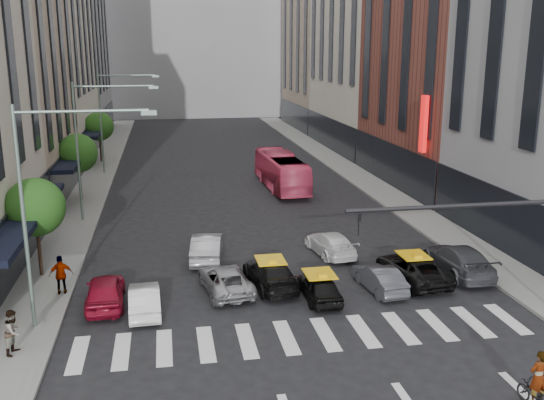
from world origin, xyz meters
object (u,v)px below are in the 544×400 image
car_white_front (144,299)px  pedestrian_near (13,332)px  motorcycle (536,397)px  streetlamp_far (111,109)px  streetlamp_mid (91,133)px  bus (281,171)px  car_red (105,291)px  taxi_left (271,274)px  taxi_center (319,287)px  pedestrian_far (61,275)px  streetlamp_near (47,188)px

car_white_front → pedestrian_near: pedestrian_near is taller
motorcycle → streetlamp_far: bearing=-77.4°
streetlamp_mid → motorcycle: size_ratio=5.28×
bus → pedestrian_near: bus is taller
streetlamp_mid → pedestrian_near: 18.91m
car_red → motorcycle: size_ratio=2.42×
car_red → bus: 24.77m
taxi_left → pedestrian_near: 11.70m
taxi_center → bus: bearing=-98.2°
motorcycle → pedestrian_far: pedestrian_far is taller
taxi_center → bus: 22.76m
taxi_center → pedestrian_far: 11.88m
car_white_front → taxi_center: (7.82, 0.02, 0.00)m
taxi_left → bus: 21.18m
taxi_left → pedestrian_near: (-10.55, -5.04, 0.34)m
streetlamp_near → motorcycle: streetlamp_near is taller
streetlamp_near → car_red: size_ratio=2.19×
streetlamp_near → taxi_left: 11.07m
streetlamp_mid → pedestrian_far: streetlamp_mid is taller
motorcycle → pedestrian_near: bearing=-29.6°
taxi_left → motorcycle: size_ratio=2.71×
pedestrian_far → bus: bearing=-133.2°
bus → motorcycle: 32.33m
taxi_left → bus: bearing=-109.2°
car_white_front → taxi_left: 6.21m
taxi_left → pedestrian_far: (-9.70, 0.53, 0.40)m
car_red → taxi_left: car_red is taller
streetlamp_near → pedestrian_near: 5.51m
streetlamp_mid → car_red: streetlamp_mid is taller
car_white_front → bus: (10.43, 22.61, 0.83)m
pedestrian_near → motorcycle: bearing=-95.3°
streetlamp_mid → taxi_center: bearing=-53.3°
taxi_left → motorcycle: (6.51, -11.58, -0.22)m
streetlamp_mid → streetlamp_far: 16.00m
car_red → car_white_front: car_red is taller
motorcycle → pedestrian_far: (-16.21, 12.10, 0.62)m
streetlamp_mid → streetlamp_far: (0.00, 16.00, 0.00)m
streetlamp_near → car_red: (1.71, 1.93, -5.20)m
bus → motorcycle: bearing=91.3°
motorcycle → bus: bearing=-95.2°
car_red → pedestrian_near: (-2.92, -4.15, 0.31)m
streetlamp_far → taxi_center: 33.49m
car_red → streetlamp_far: bearing=-88.4°
streetlamp_mid → car_white_front: size_ratio=2.40×
car_red → bus: size_ratio=0.40×
car_red → bus: (12.16, 21.56, 0.74)m
car_white_front → taxi_left: (5.90, 1.93, 0.05)m
bus → taxi_center: bearing=81.2°
streetlamp_near → motorcycle: size_ratio=5.28×
streetlamp_mid → bus: 16.39m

